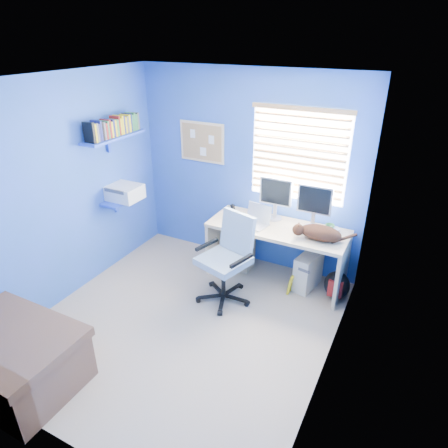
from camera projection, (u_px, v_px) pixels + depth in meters
The scene contains 23 objects.
floor at pixel (184, 323), 4.33m from camera, with size 3.00×3.20×0.00m, color tan.
ceiling at pixel (171, 80), 3.23m from camera, with size 3.00×3.20×0.00m, color white.
wall_back at pixel (248, 171), 5.06m from camera, with size 3.00×0.01×2.50m, color #2B5DA9.
wall_front at pixel (39, 316), 2.50m from camera, with size 3.00×0.01×2.50m, color #2B5DA9.
wall_left at pixel (64, 193), 4.40m from camera, with size 0.01×3.20×2.50m, color #2B5DA9.
wall_right at pixel (338, 256), 3.17m from camera, with size 0.01×3.20×2.50m, color #2B5DA9.
desk at pixel (276, 254), 4.94m from camera, with size 1.67×0.65×0.74m, color tan.
laptop at pixel (253, 217), 4.77m from camera, with size 0.33×0.26×0.22m, color silver.
monitor_left at pixel (276, 199), 4.86m from camera, with size 0.40×0.12×0.54m, color silver.
monitor_right at pixel (314, 207), 4.63m from camera, with size 0.40×0.12×0.54m, color silver.
phone at pixel (233, 211), 4.99m from camera, with size 0.09×0.11×0.17m, color black.
mug at pixel (330, 228), 4.63m from camera, with size 0.10×0.09×0.10m, color #2D733C.
cd_spindle at pixel (334, 231), 4.60m from camera, with size 0.13×0.13×0.07m, color silver.
cat at pixel (321, 233), 4.46m from camera, with size 0.47×0.25×0.17m, color black.
tower_pc at pixel (308, 271), 4.85m from camera, with size 0.19×0.44×0.45m, color beige.
drawer_boxes at pixel (239, 253), 5.27m from camera, with size 0.35×0.28×0.41m, color tan.
yellow_book at pixel (291, 283), 4.80m from camera, with size 0.03×0.17×0.24m, color yellow.
backpack at pixel (337, 285), 4.67m from camera, with size 0.30×0.23×0.35m, color black.
bed_corner at pixel (13, 359), 3.50m from camera, with size 1.12×0.80×0.54m, color brown.
office_chair at pixel (227, 269), 4.59m from camera, with size 0.75×0.75×1.03m.
window_blinds at pixel (298, 155), 4.63m from camera, with size 1.15×0.05×1.10m.
corkboard at pixel (202, 142), 5.18m from camera, with size 0.64×0.02×0.52m.
wall_shelves at pixel (118, 160), 4.85m from camera, with size 0.42×0.90×1.05m.
Camera 1 is at (1.94, -2.84, 2.87)m, focal length 32.00 mm.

